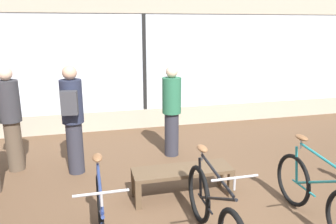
% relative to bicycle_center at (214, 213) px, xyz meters
% --- Properties ---
extents(shop_back_wall, '(12.00, 0.08, 3.20)m').
position_rel_bicycle_center_xyz_m(shop_back_wall, '(0.04, 4.40, 1.25)').
color(shop_back_wall, '#B2A893').
rests_on(shop_back_wall, ground_plane).
extents(bicycle_center, '(0.46, 1.71, 1.03)m').
position_rel_bicycle_center_xyz_m(bicycle_center, '(0.00, 0.00, 0.00)').
color(bicycle_center, black).
rests_on(bicycle_center, ground_plane).
extents(bicycle_right, '(0.46, 1.70, 1.03)m').
position_rel_bicycle_center_xyz_m(bicycle_right, '(1.35, 0.05, 0.00)').
color(bicycle_right, black).
rests_on(bicycle_right, ground_plane).
extents(display_bench, '(1.40, 0.44, 0.42)m').
position_rel_bicycle_center_xyz_m(display_bench, '(-0.03, 1.10, -0.04)').
color(display_bench, brown).
rests_on(display_bench, ground_plane).
extents(customer_near_rack, '(0.56, 0.52, 1.73)m').
position_rel_bicycle_center_xyz_m(customer_near_rack, '(-2.50, 2.63, 0.55)').
color(customer_near_rack, brown).
rests_on(customer_near_rack, ground_plane).
extents(customer_by_window, '(0.37, 0.51, 1.77)m').
position_rel_bicycle_center_xyz_m(customer_by_window, '(-1.50, 2.25, 0.57)').
color(customer_by_window, '#2D2D38').
rests_on(customer_by_window, ground_plane).
extents(customer_mid_floor, '(0.47, 0.47, 1.67)m').
position_rel_bicycle_center_xyz_m(customer_mid_floor, '(0.21, 2.61, 0.49)').
color(customer_mid_floor, '#2D2D38').
rests_on(customer_mid_floor, ground_plane).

